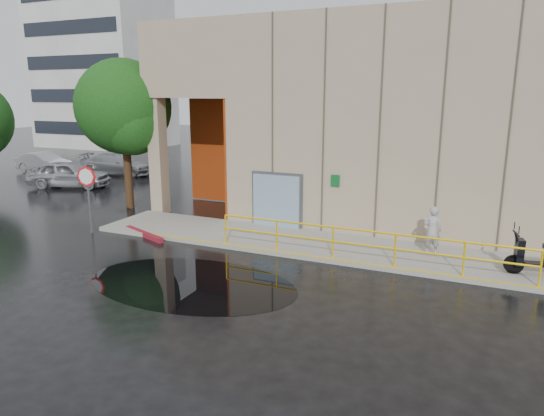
{
  "coord_description": "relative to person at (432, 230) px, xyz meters",
  "views": [
    {
      "loc": [
        7.37,
        -10.77,
        5.15
      ],
      "look_at": [
        1.3,
        3.0,
        1.6
      ],
      "focal_mm": 32.0,
      "sensor_mm": 36.0,
      "label": 1
    }
  ],
  "objects": [
    {
      "name": "ground",
      "position": [
        -6.05,
        -4.86,
        -0.93
      ],
      "size": [
        120.0,
        120.0,
        0.0
      ],
      "primitive_type": "plane",
      "color": "black",
      "rests_on": "ground"
    },
    {
      "name": "sidewalk",
      "position": [
        -2.05,
        -0.36,
        -0.86
      ],
      "size": [
        20.0,
        3.0,
        0.15
      ],
      "primitive_type": "cube",
      "color": "gray",
      "rests_on": "ground"
    },
    {
      "name": "building",
      "position": [
        -0.95,
        6.13,
        3.27
      ],
      "size": [
        20.0,
        10.17,
        8.0
      ],
      "color": "tan",
      "rests_on": "ground"
    },
    {
      "name": "guardrail",
      "position": [
        -1.8,
        -1.71,
        -0.25
      ],
      "size": [
        9.56,
        0.06,
        1.03
      ],
      "color": "yellow",
      "rests_on": "sidewalk"
    },
    {
      "name": "distant_building",
      "position": [
        -34.05,
        23.12,
        6.57
      ],
      "size": [
        12.0,
        8.08,
        15.0
      ],
      "color": "#B3B4AF",
      "rests_on": "ground"
    },
    {
      "name": "person",
      "position": [
        0.0,
        0.0,
        0.0
      ],
      "size": [
        0.61,
        0.43,
        1.56
      ],
      "primitive_type": "imported",
      "rotation": [
        0.0,
        0.0,
        3.25
      ],
      "color": "#A1A2A6",
      "rests_on": "sidewalk"
    },
    {
      "name": "scooter",
      "position": [
        3.04,
        -0.75,
        0.06
      ],
      "size": [
        1.92,
        0.96,
        1.46
      ],
      "rotation": [
        0.0,
        0.0,
        0.2
      ],
      "color": "black",
      "rests_on": "sidewalk"
    },
    {
      "name": "stop_sign",
      "position": [
        -12.11,
        -2.21,
        0.94
      ],
      "size": [
        0.77,
        0.17,
        2.56
      ],
      "rotation": [
        0.0,
        0.0,
        -0.23
      ],
      "color": "#5A5A5F",
      "rests_on": "ground"
    },
    {
      "name": "red_curb",
      "position": [
        -10.0,
        -1.76,
        -0.84
      ],
      "size": [
        2.29,
        1.07,
        0.18
      ],
      "primitive_type": "cube",
      "rotation": [
        0.0,
        0.0,
        -0.38
      ],
      "color": "maroon",
      "rests_on": "ground"
    },
    {
      "name": "puddle",
      "position": [
        -5.86,
        -4.94,
        -0.93
      ],
      "size": [
        6.29,
        4.01,
        0.01
      ],
      "primitive_type": "cube",
      "rotation": [
        0.0,
        0.0,
        0.04
      ],
      "color": "black",
      "rests_on": "ground"
    },
    {
      "name": "car_a",
      "position": [
        -20.04,
        4.43,
        -0.17
      ],
      "size": [
        4.82,
        3.25,
        1.52
      ],
      "primitive_type": "imported",
      "rotation": [
        0.0,
        0.0,
        1.93
      ],
      "color": "#ADB1B5",
      "rests_on": "ground"
    },
    {
      "name": "car_b",
      "position": [
        -25.55,
        7.62,
        -0.25
      ],
      "size": [
        4.2,
        1.66,
        1.36
      ],
      "primitive_type": "imported",
      "rotation": [
        0.0,
        0.0,
        1.52
      ],
      "color": "white",
      "rests_on": "ground"
    },
    {
      "name": "car_c",
      "position": [
        -20.59,
        8.95,
        -0.24
      ],
      "size": [
        5.06,
        2.92,
        1.38
      ],
      "primitive_type": "imported",
      "rotation": [
        0.0,
        0.0,
        1.79
      ],
      "color": "#9EA1A5",
      "rests_on": "ground"
    },
    {
      "name": "tree_near",
      "position": [
        -13.41,
        1.71,
        3.5
      ],
      "size": [
        4.2,
        4.2,
        6.7
      ],
      "rotation": [
        0.0,
        0.0,
        0.31
      ],
      "color": "#321F10",
      "rests_on": "ground"
    }
  ]
}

